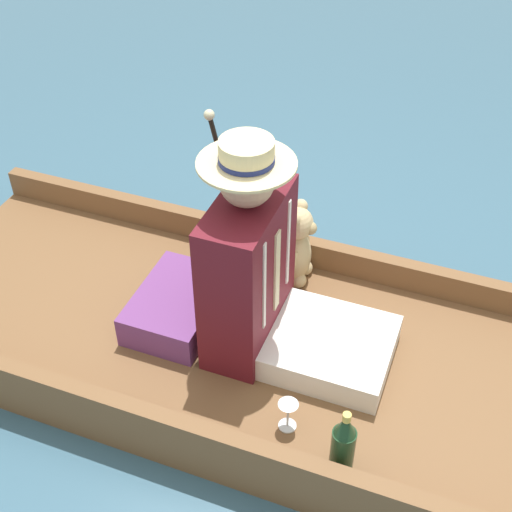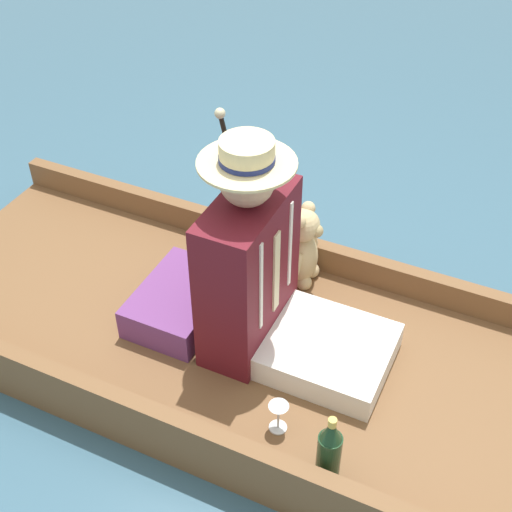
{
  "view_description": "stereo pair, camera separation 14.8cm",
  "coord_description": "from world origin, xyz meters",
  "px_view_note": "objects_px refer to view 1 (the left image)",
  "views": [
    {
      "loc": [
        1.78,
        0.65,
        2.18
      ],
      "look_at": [
        -0.02,
        -0.04,
        0.54
      ],
      "focal_mm": 50.0,
      "sensor_mm": 36.0,
      "label": 1
    },
    {
      "loc": [
        1.72,
        0.79,
        2.18
      ],
      "look_at": [
        -0.02,
        -0.04,
        0.54
      ],
      "focal_mm": 50.0,
      "sensor_mm": 36.0,
      "label": 2
    }
  ],
  "objects_px": {
    "seated_person": "(266,279)",
    "champagne_bottle": "(343,444)",
    "teddy_bear": "(296,246)",
    "wine_glass": "(288,410)",
    "walking_cane": "(225,175)"
  },
  "relations": [
    {
      "from": "seated_person",
      "to": "champagne_bottle",
      "type": "relative_size",
      "value": 3.13
    },
    {
      "from": "seated_person",
      "to": "teddy_bear",
      "type": "relative_size",
      "value": 2.33
    },
    {
      "from": "wine_glass",
      "to": "walking_cane",
      "type": "relative_size",
      "value": 0.17
    },
    {
      "from": "teddy_bear",
      "to": "seated_person",
      "type": "bearing_deg",
      "value": 1.15
    },
    {
      "from": "seated_person",
      "to": "champagne_bottle",
      "type": "xyz_separation_m",
      "value": [
        0.45,
        0.43,
        -0.19
      ]
    },
    {
      "from": "wine_glass",
      "to": "champagne_bottle",
      "type": "xyz_separation_m",
      "value": [
        0.09,
        0.22,
        0.04
      ]
    },
    {
      "from": "teddy_bear",
      "to": "walking_cane",
      "type": "bearing_deg",
      "value": -98.14
    },
    {
      "from": "wine_glass",
      "to": "walking_cane",
      "type": "bearing_deg",
      "value": -145.04
    },
    {
      "from": "seated_person",
      "to": "walking_cane",
      "type": "relative_size",
      "value": 1.24
    },
    {
      "from": "seated_person",
      "to": "champagne_bottle",
      "type": "distance_m",
      "value": 0.65
    },
    {
      "from": "walking_cane",
      "to": "champagne_bottle",
      "type": "xyz_separation_m",
      "value": [
        0.88,
        0.77,
        -0.29
      ]
    },
    {
      "from": "wine_glass",
      "to": "walking_cane",
      "type": "height_order",
      "value": "walking_cane"
    },
    {
      "from": "teddy_bear",
      "to": "wine_glass",
      "type": "bearing_deg",
      "value": 16.61
    },
    {
      "from": "teddy_bear",
      "to": "champagne_bottle",
      "type": "relative_size",
      "value": 1.35
    },
    {
      "from": "teddy_bear",
      "to": "champagne_bottle",
      "type": "distance_m",
      "value": 0.95
    }
  ]
}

